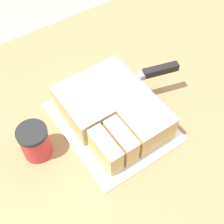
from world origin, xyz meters
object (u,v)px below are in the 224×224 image
Objects in this scene: cake_board at (112,121)px; knife at (147,74)px; cake at (112,110)px; coffee_cup at (35,142)px.

cake_board is 0.17m from knife.
cake is (0.00, 0.00, 0.05)m from cake_board.
coffee_cup is at bearing 171.74° from cake_board.
coffee_cup is at bearing 173.08° from cake.
cake is 2.88× the size of coffee_cup.
knife reaches higher than cake_board.
coffee_cup reaches higher than cake_board.
cake_board is 0.05m from cake.
coffee_cup is (-0.22, 0.03, 0.05)m from cake_board.
knife is at bearing 7.76° from cake.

